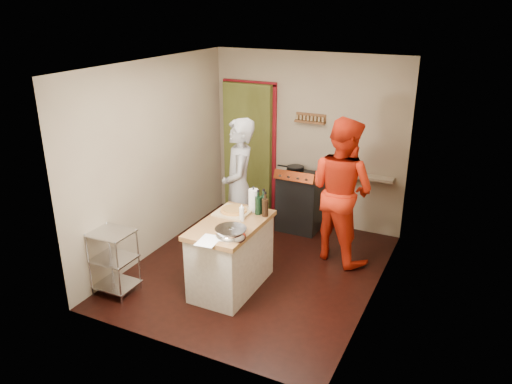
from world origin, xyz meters
TOP-DOWN VIEW (x-y plane):
  - floor at (0.00, 0.00)m, footprint 3.50×3.50m
  - back_wall at (-0.64, 1.78)m, footprint 3.00×0.44m
  - left_wall at (-1.50, 0.00)m, footprint 0.04×3.50m
  - right_wall at (1.50, 0.00)m, footprint 0.04×3.50m
  - ceiling at (0.00, 0.00)m, footprint 3.00×3.50m
  - stove at (0.05, 1.42)m, footprint 0.60×0.63m
  - wire_shelving at (-1.28, -1.20)m, footprint 0.48×0.40m
  - island at (-0.08, -0.51)m, footprint 0.70×1.24m
  - person_stripe at (-0.43, 0.36)m, footprint 0.72×0.82m
  - person_red at (0.84, 0.80)m, footprint 1.15×1.04m

SIDE VIEW (x-z plane):
  - floor at x=0.00m, z-range 0.00..0.00m
  - wire_shelving at x=-1.28m, z-range 0.04..0.84m
  - stove at x=0.05m, z-range -0.05..0.95m
  - island at x=-0.08m, z-range -0.13..1.04m
  - person_stripe at x=-0.43m, z-range 0.00..1.88m
  - person_red at x=0.84m, z-range 0.00..1.93m
  - back_wall at x=-0.64m, z-range -0.17..2.43m
  - left_wall at x=-1.50m, z-range 0.00..2.60m
  - right_wall at x=1.50m, z-range 0.00..2.60m
  - ceiling at x=0.00m, z-range 2.60..2.62m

